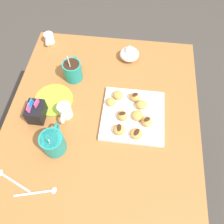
% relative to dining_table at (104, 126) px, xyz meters
% --- Properties ---
extents(ground_plane, '(8.00, 8.00, 0.00)m').
position_rel_dining_table_xyz_m(ground_plane, '(0.00, 0.00, -0.61)').
color(ground_plane, '#423D38').
extents(dining_table, '(1.01, 0.87, 0.74)m').
position_rel_dining_table_xyz_m(dining_table, '(0.00, 0.00, 0.00)').
color(dining_table, '#A36633').
rests_on(dining_table, ground_plane).
extents(pastry_plate_square, '(0.28, 0.28, 0.02)m').
position_rel_dining_table_xyz_m(pastry_plate_square, '(-0.00, -0.14, 0.14)').
color(pastry_plate_square, white).
rests_on(pastry_plate_square, dining_table).
extents(coffee_mug_teal_left, '(0.14, 0.09, 0.15)m').
position_rel_dining_table_xyz_m(coffee_mug_teal_left, '(-0.19, 0.18, 0.18)').
color(coffee_mug_teal_left, teal).
rests_on(coffee_mug_teal_left, dining_table).
extents(coffee_mug_teal_right, '(0.13, 0.09, 0.15)m').
position_rel_dining_table_xyz_m(coffee_mug_teal_right, '(0.19, 0.18, 0.18)').
color(coffee_mug_teal_right, teal).
rests_on(coffee_mug_teal_right, dining_table).
extents(cream_pitcher_white, '(0.10, 0.06, 0.07)m').
position_rel_dining_table_xyz_m(cream_pitcher_white, '(-0.03, 0.17, 0.17)').
color(cream_pitcher_white, white).
rests_on(cream_pitcher_white, dining_table).
extents(sugar_caddy, '(0.09, 0.07, 0.11)m').
position_rel_dining_table_xyz_m(sugar_caddy, '(-0.05, 0.29, 0.17)').
color(sugar_caddy, black).
rests_on(sugar_caddy, dining_table).
extents(ice_cream_bowl, '(0.10, 0.10, 0.08)m').
position_rel_dining_table_xyz_m(ice_cream_bowl, '(0.36, -0.09, 0.16)').
color(ice_cream_bowl, white).
rests_on(ice_cream_bowl, dining_table).
extents(chocolate_sauce_pitcher, '(0.09, 0.05, 0.06)m').
position_rel_dining_table_xyz_m(chocolate_sauce_pitcher, '(0.43, 0.36, 0.16)').
color(chocolate_sauce_pitcher, white).
rests_on(chocolate_sauce_pitcher, dining_table).
extents(saucer_lime_left, '(0.18, 0.18, 0.01)m').
position_rel_dining_table_xyz_m(saucer_lime_left, '(0.04, 0.24, 0.13)').
color(saucer_lime_left, '#9EC633').
rests_on(saucer_lime_left, dining_table).
extents(loose_spoon_near_saucer, '(0.06, 0.16, 0.01)m').
position_rel_dining_table_xyz_m(loose_spoon_near_saucer, '(-0.37, 0.18, 0.13)').
color(loose_spoon_near_saucer, silver).
rests_on(loose_spoon_near_saucer, dining_table).
extents(loose_spoon_by_plate, '(0.07, 0.15, 0.01)m').
position_rel_dining_table_xyz_m(loose_spoon_by_plate, '(-0.34, 0.32, 0.13)').
color(loose_spoon_by_plate, silver).
rests_on(loose_spoon_by_plate, dining_table).
extents(beignet_0, '(0.05, 0.05, 0.03)m').
position_rel_dining_table_xyz_m(beignet_0, '(-0.10, -0.16, 0.16)').
color(beignet_0, '#D19347').
rests_on(beignet_0, pastry_plate_square).
extents(chocolate_drizzle_0, '(0.04, 0.03, 0.00)m').
position_rel_dining_table_xyz_m(chocolate_drizzle_0, '(-0.10, -0.16, 0.18)').
color(chocolate_drizzle_0, '#381E11').
rests_on(chocolate_drizzle_0, beignet_0).
extents(beignet_1, '(0.06, 0.06, 0.03)m').
position_rel_dining_table_xyz_m(beignet_1, '(-0.02, -0.09, 0.16)').
color(beignet_1, '#D19347').
rests_on(beignet_1, pastry_plate_square).
extents(chocolate_drizzle_1, '(0.03, 0.03, 0.00)m').
position_rel_dining_table_xyz_m(chocolate_drizzle_1, '(-0.02, -0.09, 0.18)').
color(chocolate_drizzle_1, '#381E11').
rests_on(chocolate_drizzle_1, beignet_1).
extents(beignet_2, '(0.07, 0.07, 0.03)m').
position_rel_dining_table_xyz_m(beignet_2, '(-0.01, -0.16, 0.16)').
color(beignet_2, '#D19347').
rests_on(beignet_2, pastry_plate_square).
extents(beignet_3, '(0.07, 0.07, 0.03)m').
position_rel_dining_table_xyz_m(beignet_3, '(0.09, -0.06, 0.16)').
color(beignet_3, '#D19347').
rests_on(beignet_3, pastry_plate_square).
extents(beignet_4, '(0.06, 0.07, 0.04)m').
position_rel_dining_table_xyz_m(beignet_4, '(0.08, -0.14, 0.16)').
color(beignet_4, '#D19347').
rests_on(beignet_4, pastry_plate_square).
extents(chocolate_drizzle_4, '(0.03, 0.03, 0.00)m').
position_rel_dining_table_xyz_m(chocolate_drizzle_4, '(0.08, -0.14, 0.18)').
color(chocolate_drizzle_4, '#381E11').
rests_on(chocolate_drizzle_4, beignet_4).
extents(beignet_5, '(0.05, 0.05, 0.03)m').
position_rel_dining_table_xyz_m(beignet_5, '(0.05, -0.03, 0.16)').
color(beignet_5, '#D19347').
rests_on(beignet_5, pastry_plate_square).
extents(beignet_6, '(0.06, 0.06, 0.03)m').
position_rel_dining_table_xyz_m(beignet_6, '(0.05, -0.17, 0.16)').
color(beignet_6, '#D19347').
rests_on(beignet_6, pastry_plate_square).
extents(beignet_7, '(0.07, 0.07, 0.04)m').
position_rel_dining_table_xyz_m(beignet_7, '(-0.09, -0.08, 0.16)').
color(beignet_7, '#D19347').
rests_on(beignet_7, pastry_plate_square).
extents(chocolate_drizzle_7, '(0.04, 0.02, 0.00)m').
position_rel_dining_table_xyz_m(chocolate_drizzle_7, '(-0.09, -0.08, 0.18)').
color(chocolate_drizzle_7, '#381E11').
rests_on(chocolate_drizzle_7, beignet_7).
extents(beignet_8, '(0.07, 0.06, 0.03)m').
position_rel_dining_table_xyz_m(beignet_8, '(-0.04, -0.20, 0.16)').
color(beignet_8, '#D19347').
rests_on(beignet_8, pastry_plate_square).
extents(chocolate_drizzle_8, '(0.03, 0.04, 0.00)m').
position_rel_dining_table_xyz_m(chocolate_drizzle_8, '(-0.04, -0.20, 0.18)').
color(chocolate_drizzle_8, '#381E11').
rests_on(chocolate_drizzle_8, beignet_8).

